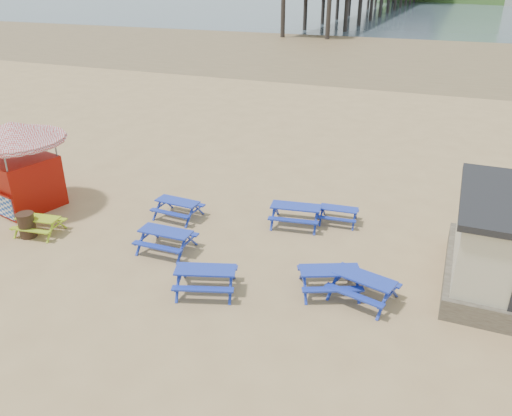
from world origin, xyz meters
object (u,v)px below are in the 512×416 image
at_px(picnic_table_blue_b, 296,215).
at_px(ice_cream_kiosk, 17,155).
at_px(picnic_table_blue_a, 178,209).
at_px(picnic_table_yellow, 39,225).
at_px(litter_bin, 27,225).

height_order(picnic_table_blue_b, ice_cream_kiosk, ice_cream_kiosk).
xyz_separation_m(picnic_table_blue_a, ice_cream_kiosk, (-6.74, -1.56, 2.02)).
distance_m(picnic_table_yellow, litter_bin, 0.46).
bearing_deg(picnic_table_blue_a, litter_bin, -138.17).
relative_size(picnic_table_blue_b, litter_bin, 2.26).
relative_size(picnic_table_blue_a, picnic_table_yellow, 1.03).
xyz_separation_m(picnic_table_blue_a, picnic_table_yellow, (-4.33, -3.31, -0.03)).
bearing_deg(ice_cream_kiosk, picnic_table_blue_a, 25.85).
relative_size(ice_cream_kiosk, litter_bin, 5.17).
relative_size(picnic_table_blue_b, ice_cream_kiosk, 0.44).
xyz_separation_m(picnic_table_blue_a, picnic_table_blue_b, (4.76, 1.25, 0.04)).
xyz_separation_m(ice_cream_kiosk, litter_bin, (2.17, -2.12, -1.90)).
height_order(picnic_table_yellow, ice_cream_kiosk, ice_cream_kiosk).
distance_m(picnic_table_blue_a, picnic_table_blue_b, 4.93).
bearing_deg(picnic_table_blue_a, picnic_table_blue_b, 17.58).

